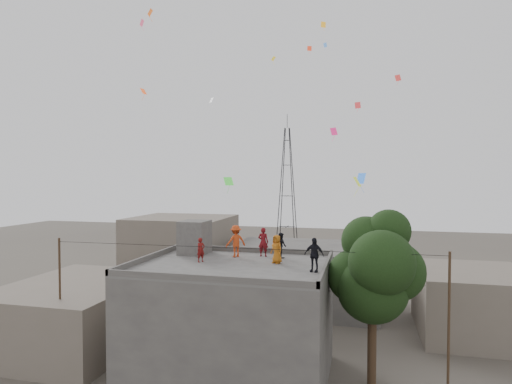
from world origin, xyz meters
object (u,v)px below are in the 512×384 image
person_dark_adult (314,255)px  tree (376,269)px  person_red_adult (263,242)px  transmission_tower (287,189)px  stair_head_box (195,237)px

person_dark_adult → tree: bearing=37.4°
person_red_adult → transmission_tower: bearing=-78.6°
transmission_tower → person_dark_adult: transmission_tower is taller
stair_head_box → tree: 10.80m
transmission_tower → person_red_adult: size_ratio=11.80×
stair_head_box → person_dark_adult: (7.60, -3.33, -0.16)m
tree → transmission_tower: (-11.37, 39.40, 2.97)m
tree → person_dark_adult: 3.36m
transmission_tower → person_dark_adult: 41.64m
transmission_tower → person_dark_adult: (8.40, -40.73, -2.13)m
stair_head_box → transmission_tower: (-0.80, 37.40, 1.97)m
person_red_adult → person_dark_adult: (3.35, -3.44, -0.01)m
stair_head_box → person_red_adult: (4.25, 0.11, -0.15)m
stair_head_box → tree: (10.57, -2.00, -1.00)m
tree → transmission_tower: bearing=106.1°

